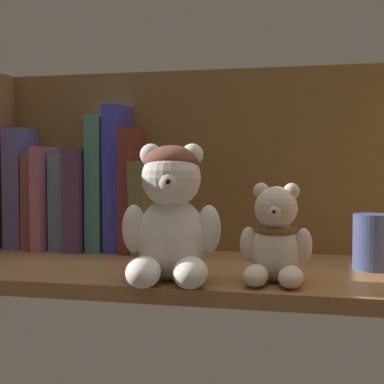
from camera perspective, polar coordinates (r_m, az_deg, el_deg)
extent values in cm
cube|color=olive|center=(86.83, 2.22, -7.83)|extent=(81.69, 31.91, 2.00)
cube|color=brown|center=(101.66, 4.08, 2.44)|extent=(84.09, 1.20, 32.84)
cube|color=#6164B6|center=(111.51, -15.70, 0.38)|extent=(3.24, 9.79, 21.14)
cube|color=#905353|center=(110.08, -14.23, -0.80)|extent=(2.73, 10.01, 16.66)
cube|color=#B06589|center=(108.90, -13.06, -0.52)|extent=(1.86, 14.07, 17.78)
cube|color=#6587A6|center=(107.70, -11.71, -0.86)|extent=(3.15, 9.68, 16.58)
cube|color=#553663|center=(106.27, -10.05, -0.70)|extent=(3.06, 13.27, 17.31)
cube|color=teal|center=(104.91, -8.47, 0.82)|extent=(2.67, 10.36, 22.98)
cube|color=#383ED0|center=(103.76, -6.89, 1.30)|extent=(3.09, 9.50, 24.76)
cube|color=brown|center=(102.90, -5.46, 0.18)|extent=(1.97, 12.15, 20.75)
cube|color=brown|center=(102.25, -4.09, -1.34)|extent=(3.07, 14.46, 15.45)
ellipsoid|color=white|center=(76.51, -1.95, -4.48)|extent=(9.01, 8.26, 10.60)
sphere|color=white|center=(75.40, -2.00, 1.35)|extent=(7.53, 7.53, 7.53)
sphere|color=white|center=(76.23, -3.94, 3.57)|extent=(2.83, 2.83, 2.83)
sphere|color=white|center=(75.70, 0.03, 3.58)|extent=(2.83, 2.83, 2.83)
sphere|color=white|center=(72.76, -2.21, 0.95)|extent=(2.83, 2.83, 2.83)
sphere|color=black|center=(71.77, -2.29, 0.98)|extent=(0.99, 0.99, 0.99)
ellipsoid|color=white|center=(72.44, -4.66, -7.63)|extent=(5.37, 7.68, 3.77)
ellipsoid|color=white|center=(71.83, -0.02, -7.71)|extent=(5.37, 7.68, 3.77)
ellipsoid|color=white|center=(76.46, -5.55, -3.50)|extent=(3.54, 3.54, 6.12)
ellipsoid|color=white|center=(75.50, 1.62, -3.57)|extent=(3.54, 3.54, 6.12)
ellipsoid|color=brown|center=(75.91, -1.96, 2.93)|extent=(7.16, 7.16, 4.14)
ellipsoid|color=beige|center=(76.18, 8.01, -5.68)|extent=(6.45, 5.92, 7.59)
sphere|color=beige|center=(75.20, 8.01, -1.51)|extent=(5.40, 5.40, 5.40)
sphere|color=beige|center=(75.64, 6.62, 0.12)|extent=(2.02, 2.02, 2.02)
sphere|color=beige|center=(75.32, 9.48, 0.09)|extent=(2.02, 2.02, 2.02)
sphere|color=beige|center=(73.32, 7.88, -1.87)|extent=(2.02, 2.02, 2.02)
sphere|color=black|center=(72.62, 7.84, -1.87)|extent=(0.71, 0.71, 0.71)
ellipsoid|color=beige|center=(73.25, 6.11, -7.94)|extent=(3.10, 5.10, 2.70)
ellipsoid|color=beige|center=(72.89, 9.40, -8.02)|extent=(3.10, 5.10, 2.70)
ellipsoid|color=beige|center=(76.04, 5.41, -4.96)|extent=(2.22, 2.22, 4.38)
ellipsoid|color=beige|center=(75.47, 10.58, -5.05)|extent=(2.22, 2.22, 4.38)
torus|color=brown|center=(75.84, 8.02, -3.64)|extent=(5.18, 5.18, 0.97)
cylinder|color=#4C5B99|center=(87.75, 16.82, -4.58)|extent=(5.38, 5.38, 7.84)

